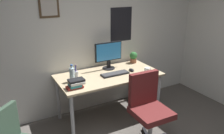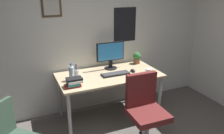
# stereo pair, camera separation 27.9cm
# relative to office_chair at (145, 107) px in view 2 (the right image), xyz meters

# --- Properties ---
(wall_back) EXTENTS (4.40, 0.10, 2.60)m
(wall_back) POSITION_rel_office_chair_xyz_m (-0.32, 1.22, 0.77)
(wall_back) COLOR silver
(wall_back) RESTS_ON ground_plane
(desk) EXTENTS (1.55, 0.78, 0.73)m
(desk) POSITION_rel_office_chair_xyz_m (-0.18, 0.75, 0.13)
(desk) COLOR tan
(desk) RESTS_ON ground_plane
(office_chair) EXTENTS (0.55, 0.57, 0.95)m
(office_chair) POSITION_rel_office_chair_xyz_m (0.00, 0.00, 0.00)
(office_chair) COLOR #591E1E
(office_chair) RESTS_ON ground_plane
(monitor) EXTENTS (0.46, 0.20, 0.43)m
(monitor) POSITION_rel_office_chair_xyz_m (-0.06, 0.98, 0.45)
(monitor) COLOR black
(monitor) RESTS_ON desk
(keyboard) EXTENTS (0.43, 0.15, 0.03)m
(keyboard) POSITION_rel_office_chair_xyz_m (-0.10, 0.70, 0.22)
(keyboard) COLOR black
(keyboard) RESTS_ON desk
(computer_mouse) EXTENTS (0.06, 0.11, 0.04)m
(computer_mouse) POSITION_rel_office_chair_xyz_m (0.20, 0.71, 0.22)
(computer_mouse) COLOR black
(computer_mouse) RESTS_ON desk
(water_bottle) EXTENTS (0.07, 0.07, 0.25)m
(water_bottle) POSITION_rel_office_chair_xyz_m (-0.76, 0.75, 0.31)
(water_bottle) COLOR silver
(water_bottle) RESTS_ON desk
(coffee_mug_near) EXTENTS (0.12, 0.08, 0.09)m
(coffee_mug_near) POSITION_rel_office_chair_xyz_m (0.36, 0.52, 0.25)
(coffee_mug_near) COLOR white
(coffee_mug_near) RESTS_ON desk
(potted_plant) EXTENTS (0.13, 0.13, 0.19)m
(potted_plant) POSITION_rel_office_chair_xyz_m (0.45, 1.04, 0.31)
(potted_plant) COLOR brown
(potted_plant) RESTS_ON desk
(pen_cup) EXTENTS (0.07, 0.07, 0.20)m
(pen_cup) POSITION_rel_office_chair_xyz_m (-0.65, 0.88, 0.26)
(pen_cup) COLOR #9EA0A5
(pen_cup) RESTS_ON desk
(book_stack_left) EXTENTS (0.24, 0.14, 0.12)m
(book_stack_left) POSITION_rel_office_chair_xyz_m (-0.78, 0.54, 0.27)
(book_stack_left) COLOR #B22D28
(book_stack_left) RESTS_ON desk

